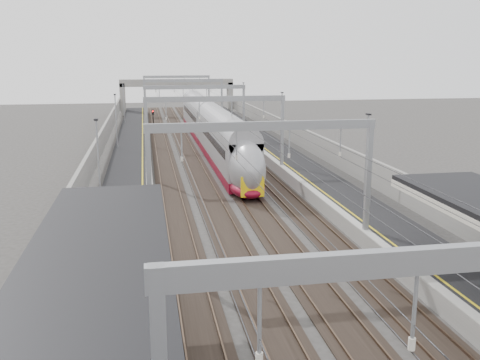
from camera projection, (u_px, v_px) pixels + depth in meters
name	position (u px, v px, depth m)	size (l,w,h in m)	color
platform_left	(130.00, 169.00, 51.57)	(4.00, 120.00, 1.00)	black
platform_right	(290.00, 163.00, 54.30)	(4.00, 120.00, 1.00)	black
tracks	(212.00, 171.00, 53.03)	(11.40, 140.00, 0.20)	black
overhead_line	(204.00, 103.00, 58.02)	(13.00, 140.00, 6.60)	gray
overbridge	(177.00, 87.00, 104.63)	(22.00, 2.20, 6.90)	gray
wall_left	(95.00, 159.00, 50.78)	(0.30, 120.00, 3.20)	gray
wall_right	(321.00, 152.00, 54.60)	(0.30, 120.00, 3.20)	gray
train	(212.00, 133.00, 64.10)	(2.89, 52.66, 4.56)	maroon
signal_green	(153.00, 117.00, 79.39)	(0.32, 0.32, 3.48)	black
signal_red_near	(217.00, 123.00, 72.32)	(0.32, 0.32, 3.48)	black
signal_red_far	(232.00, 121.00, 73.69)	(0.32, 0.32, 3.48)	black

